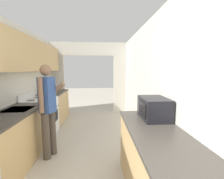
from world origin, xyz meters
The scene contains 8 objects.
wall_left centered at (-1.27, 2.18, 1.53)m, with size 0.38×7.11×2.50m.
wall_right centered at (1.35, 1.76, 1.25)m, with size 0.06×7.11×2.50m.
wall_far_with_doorway centered at (0.00, 4.74, 1.45)m, with size 3.04×0.06×2.50m.
counter_left centered at (-1.02, 2.68, 0.45)m, with size 0.62×3.74×0.89m.
counter_right centered at (1.02, 0.92, 0.44)m, with size 0.62×1.58×0.89m.
range_oven centered at (-1.01, 2.88, 0.45)m, with size 0.66×0.78×1.03m.
person centered at (-0.53, 1.98, 0.88)m, with size 0.52×0.45×1.65m.
microwave centered at (1.13, 1.32, 1.03)m, with size 0.35×0.50×0.29m.
Camera 1 is at (0.39, -0.65, 1.56)m, focal length 24.00 mm.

